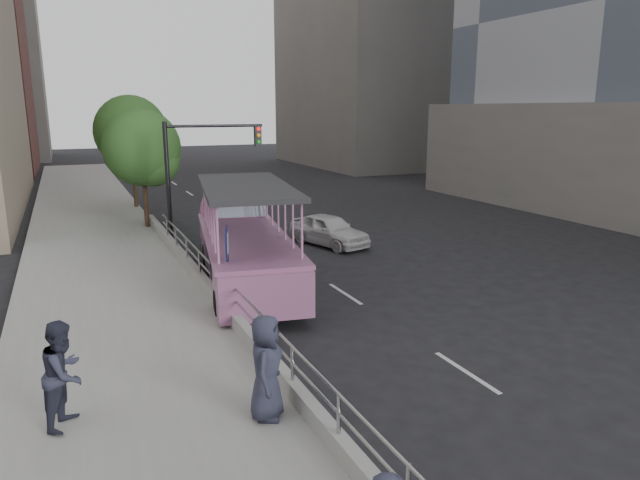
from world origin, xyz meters
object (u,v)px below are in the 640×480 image
duck_boat (242,242)px  car (329,230)px  pedestrian_far (266,367)px  traffic_signal (196,163)px  street_tree_far (133,135)px  parking_sign (228,263)px  street_tree_near (145,151)px  pedestrian_mid (64,373)px

duck_boat → car: (4.75, 3.21, -0.60)m
pedestrian_far → traffic_signal: bearing=21.5°
pedestrian_far → street_tree_far: (0.69, 24.39, 3.05)m
street_tree_far → car: bearing=-61.3°
parking_sign → street_tree_far: 19.11m
car → street_tree_near: size_ratio=0.69×
pedestrian_mid → street_tree_near: street_tree_near is taller
duck_boat → parking_sign: duck_boat is taller
duck_boat → traffic_signal: size_ratio=2.03×
duck_boat → pedestrian_far: bearing=-104.0°
car → pedestrian_far: bearing=-136.5°
car → street_tree_near: street_tree_near is taller
car → traffic_signal: traffic_signal is taller
pedestrian_far → street_tree_near: size_ratio=0.33×
pedestrian_far → street_tree_near: bearing=27.9°
street_tree_far → traffic_signal: bearing=-81.6°
pedestrian_mid → traffic_signal: (5.34, 13.77, 2.24)m
car → duck_boat: bearing=-163.1°
parking_sign → street_tree_near: size_ratio=0.47×
duck_boat → car: 5.77m
pedestrian_mid → street_tree_far: street_tree_far is taller
pedestrian_mid → parking_sign: (4.05, 4.27, 0.44)m
car → pedestrian_far: pedestrian_far is taller
pedestrian_mid → pedestrian_far: pedestrian_far is taller
duck_boat → street_tree_near: street_tree_near is taller
duck_boat → street_tree_near: 9.50m
car → parking_sign: size_ratio=1.46×
car → traffic_signal: 6.21m
duck_boat → parking_sign: (-1.56, -3.96, 0.43)m
pedestrian_far → pedestrian_mid: bearing=99.4°
parking_sign → traffic_signal: size_ratio=0.52×
traffic_signal → pedestrian_far: bearing=-97.9°
parking_sign → street_tree_far: street_tree_far is taller
pedestrian_mid → pedestrian_far: 3.46m
parking_sign → street_tree_near: 13.10m
parking_sign → street_tree_near: street_tree_near is taller
pedestrian_far → street_tree_near: street_tree_near is taller
duck_boat → street_tree_near: (-1.87, 8.96, 2.55)m
pedestrian_far → parking_sign: size_ratio=0.71×
pedestrian_far → traffic_signal: (2.09, 14.96, 2.24)m
pedestrian_far → street_tree_near: 18.57m
pedestrian_far → duck_boat: bearing=15.4°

